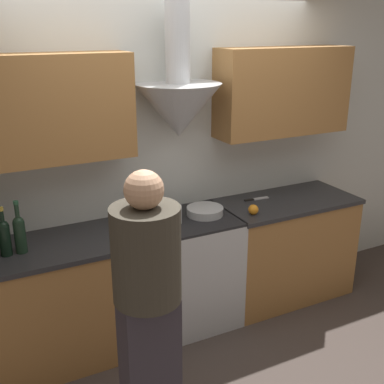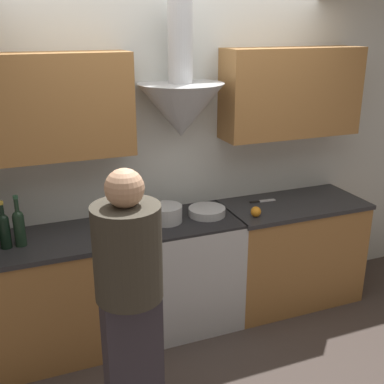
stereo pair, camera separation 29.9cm
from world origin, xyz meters
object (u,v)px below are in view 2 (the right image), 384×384
(mixing_bowl, at_px, (207,211))
(person_foreground_left, at_px, (130,302))
(wine_bottle_7, at_px, (19,226))
(stove_range, at_px, (187,270))
(orange_fruit, at_px, (256,212))
(wine_bottle_6, at_px, (4,229))
(stock_pot, at_px, (166,214))

(mixing_bowl, distance_m, person_foreground_left, 1.33)
(person_foreground_left, bearing_deg, wine_bottle_7, 117.80)
(stove_range, distance_m, orange_fruit, 0.73)
(mixing_bowl, bearing_deg, wine_bottle_6, -178.61)
(stock_pot, distance_m, mixing_bowl, 0.34)
(stock_pot, distance_m, orange_fruit, 0.70)
(wine_bottle_7, xyz_separation_m, mixing_bowl, (1.38, 0.03, -0.11))
(stove_range, xyz_separation_m, wine_bottle_7, (-1.21, -0.03, 0.59))
(mixing_bowl, distance_m, orange_fruit, 0.38)
(stove_range, height_order, wine_bottle_7, wine_bottle_7)
(wine_bottle_6, relative_size, stock_pot, 1.35)
(stock_pot, bearing_deg, stove_range, -1.33)
(mixing_bowl, bearing_deg, person_foreground_left, -131.45)
(orange_fruit, height_order, person_foreground_left, person_foreground_left)
(stove_range, distance_m, mixing_bowl, 0.51)
(wine_bottle_7, relative_size, person_foreground_left, 0.22)
(wine_bottle_7, height_order, person_foreground_left, person_foreground_left)
(mixing_bowl, xyz_separation_m, orange_fruit, (0.34, -0.17, 0.01))
(stove_range, distance_m, wine_bottle_6, 1.43)
(wine_bottle_6, distance_m, stock_pot, 1.14)
(stock_pot, height_order, person_foreground_left, person_foreground_left)
(wine_bottle_7, height_order, orange_fruit, wine_bottle_7)
(stock_pot, relative_size, mixing_bowl, 0.85)
(wine_bottle_6, height_order, stock_pot, wine_bottle_6)
(wine_bottle_6, bearing_deg, orange_fruit, -4.11)
(wine_bottle_6, bearing_deg, stock_pot, 1.56)
(stock_pot, relative_size, person_foreground_left, 0.15)
(wine_bottle_7, distance_m, stock_pot, 1.05)
(stove_range, distance_m, person_foreground_left, 1.29)
(stove_range, relative_size, person_foreground_left, 0.55)
(mixing_bowl, height_order, person_foreground_left, person_foreground_left)
(stove_range, relative_size, wine_bottle_6, 2.74)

